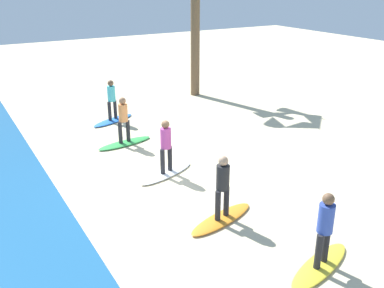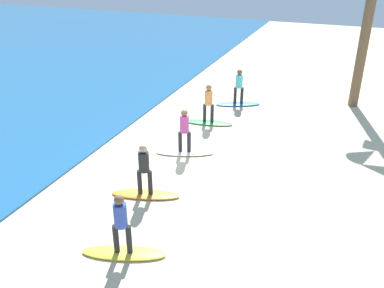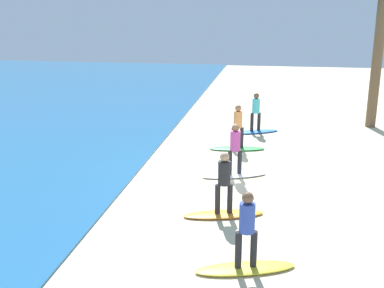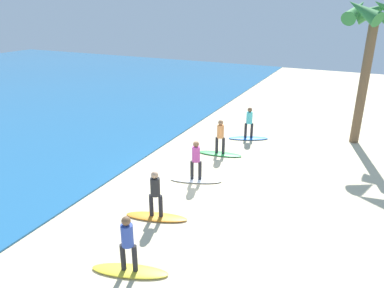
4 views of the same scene
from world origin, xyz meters
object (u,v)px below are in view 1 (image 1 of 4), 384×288
object	(u,v)px
surfboard_yellow	(320,266)
surfer_orange	(223,183)
surfboard_white	(167,173)
surfer_green	(123,117)
surfer_yellow	(325,225)
surfer_blue	(112,97)
surfboard_green	(125,143)
surfboard_orange	(222,219)
surfer_white	(166,143)
surfboard_blue	(113,120)

from	to	relation	value
surfboard_yellow	surfer_orange	world-z (taller)	surfer_orange
surfboard_white	surfer_green	distance (m)	3.15
surfer_yellow	surfer_green	distance (m)	8.65
surfer_yellow	surfer_blue	xyz separation A→B (m)	(11.29, 0.26, 0.00)
surfer_orange	surfer_blue	world-z (taller)	same
surfboard_white	surfer_blue	world-z (taller)	surfer_blue
surfer_orange	surfer_green	xyz separation A→B (m)	(6.04, 0.10, 0.00)
surfboard_white	surfboard_green	size ratio (longest dim) A/B	1.00
surfer_blue	surfboard_green	bearing A→B (deg)	167.99
surfboard_green	surfboard_orange	bearing A→B (deg)	81.58
surfer_yellow	surfboard_white	bearing A→B (deg)	6.95
surfboard_yellow	surfer_white	size ratio (longest dim) A/B	1.28
surfboard_yellow	surfer_green	distance (m)	8.71
surfer_yellow	surfboard_orange	distance (m)	2.85
surfer_orange	surfboard_orange	bearing A→B (deg)	178.21
surfboard_white	surfer_white	world-z (taller)	surfer_white
surfer_yellow	surfer_blue	distance (m)	11.29
surfer_white	surfboard_green	bearing A→B (deg)	2.68
surfboard_white	surfer_orange	bearing A→B (deg)	69.66
surfboard_orange	surfer_white	world-z (taller)	surfer_white
surfboard_yellow	surfboard_orange	bearing A→B (deg)	-91.84
surfer_orange	surfer_blue	xyz separation A→B (m)	(8.71, -0.46, 0.00)
surfer_orange	surfer_white	size ratio (longest dim) A/B	1.00
surfboard_green	surfer_green	distance (m)	0.99
surfboard_orange	surfer_yellow	bearing A→B (deg)	89.71
surfer_orange	surfboard_white	size ratio (longest dim) A/B	0.78
surfboard_white	surfer_green	xyz separation A→B (m)	(2.99, 0.14, 0.99)
surfboard_green	surfer_green	size ratio (longest dim) A/B	1.28
surfer_yellow	surfboard_orange	bearing A→B (deg)	15.64
surfer_yellow	surfer_blue	bearing A→B (deg)	1.30
surfboard_white	surfer_blue	size ratio (longest dim) A/B	1.28
surfboard_white	surfer_white	distance (m)	0.99
surfboard_white	surfer_yellow	bearing A→B (deg)	77.28
surfboard_green	surfboard_yellow	bearing A→B (deg)	86.07
surfer_white	surfer_blue	size ratio (longest dim) A/B	1.00
surfer_white	surfer_blue	xyz separation A→B (m)	(5.66, -0.43, 0.00)
surfboard_yellow	surfboard_orange	world-z (taller)	same
surfer_white	surfer_green	xyz separation A→B (m)	(2.99, 0.14, 0.00)
surfboard_blue	surfer_blue	size ratio (longest dim) A/B	1.28
surfer_green	surfboard_blue	distance (m)	2.91
surfer_orange	surfboard_green	size ratio (longest dim) A/B	0.78
surfer_white	surfboard_blue	bearing A→B (deg)	-4.33
surfboard_orange	surfboard_green	bearing A→B (deg)	-104.94
surfer_orange	surfboard_green	bearing A→B (deg)	0.99
surfboard_blue	surfer_yellow	bearing A→B (deg)	66.84
surfboard_orange	surfer_green	size ratio (longest dim) A/B	1.28
surfboard_yellow	surfer_orange	size ratio (longest dim) A/B	1.28
surfboard_orange	surfer_orange	distance (m)	0.99
surfboard_yellow	surfboard_green	xyz separation A→B (m)	(8.61, 0.83, 0.00)
surfboard_white	surfboard_green	bearing A→B (deg)	-106.99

